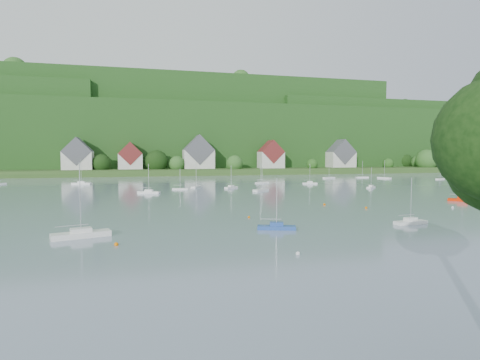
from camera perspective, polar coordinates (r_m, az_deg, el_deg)
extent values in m
cube|color=#2B4F1D|center=(219.80, -7.84, 1.38)|extent=(600.00, 60.00, 3.00)
cube|color=#174315|center=(294.47, -9.45, 5.55)|extent=(620.00, 160.00, 40.00)
cube|color=#174315|center=(290.85, -7.41, 7.17)|extent=(240.00, 130.00, 60.00)
cube|color=#174315|center=(329.47, 19.97, 5.52)|extent=(200.00, 110.00, 48.00)
sphere|color=#245A21|center=(258.22, 25.76, 2.65)|extent=(12.88, 12.88, 12.88)
sphere|color=black|center=(270.80, 23.01, 2.59)|extent=(10.46, 10.46, 10.46)
sphere|color=#224C16|center=(247.98, 20.95, 2.26)|extent=(6.45, 6.45, 6.45)
sphere|color=black|center=(275.55, 25.61, 2.55)|extent=(10.68, 10.68, 10.68)
sphere|color=black|center=(287.27, 30.56, 2.57)|extent=(12.85, 12.85, 12.85)
sphere|color=#245A21|center=(202.99, -9.27, 2.36)|extent=(8.19, 8.19, 8.19)
sphere|color=#245A21|center=(274.01, 26.41, 2.51)|extent=(10.50, 10.50, 10.50)
sphere|color=black|center=(268.63, 27.05, 2.31)|extent=(8.05, 8.05, 8.05)
sphere|color=#245A21|center=(206.47, -21.92, 2.01)|extent=(6.49, 6.49, 6.49)
sphere|color=#245A21|center=(221.93, 4.50, 2.84)|extent=(12.16, 12.16, 12.16)
sphere|color=#245A21|center=(203.73, -0.79, 2.46)|extent=(8.73, 8.73, 8.73)
sphere|color=black|center=(205.28, -19.70, 2.31)|extent=(9.32, 9.32, 9.32)
sphere|color=#224C16|center=(274.15, 27.79, 2.36)|extent=(8.84, 8.84, 8.84)
sphere|color=#224C16|center=(219.99, 10.56, 2.28)|extent=(6.24, 6.24, 6.24)
sphere|color=black|center=(241.06, 13.96, 2.50)|extent=(8.16, 8.16, 8.16)
sphere|color=#245A21|center=(269.69, 24.64, 2.38)|extent=(8.09, 8.09, 8.09)
sphere|color=black|center=(204.85, -12.18, 2.67)|extent=(11.92, 11.92, 11.92)
sphere|color=#224C16|center=(290.97, -26.46, 11.53)|extent=(10.29, 10.29, 10.29)
sphere|color=black|center=(276.48, -23.66, 11.92)|extent=(7.18, 7.18, 7.18)
sphere|color=#224C16|center=(284.99, -1.03, 13.80)|extent=(12.83, 12.83, 12.83)
sphere|color=#245A21|center=(265.66, -17.84, 14.19)|extent=(8.18, 8.18, 8.18)
sphere|color=#224C16|center=(303.19, -9.39, 13.14)|extent=(12.73, 12.73, 12.73)
sphere|color=#224C16|center=(288.15, 8.25, 13.60)|extent=(11.50, 11.50, 11.50)
sphere|color=#224C16|center=(309.24, 2.06, 13.06)|extent=(14.65, 14.65, 14.65)
sphere|color=#245A21|center=(262.22, 0.12, 14.66)|extent=(11.95, 11.95, 11.95)
sphere|color=#224C16|center=(298.18, 15.29, 13.12)|extent=(9.76, 9.76, 9.76)
sphere|color=#245A21|center=(297.68, -18.84, 12.97)|extent=(7.07, 7.07, 7.07)
sphere|color=black|center=(267.02, -9.75, 14.26)|extent=(8.21, 8.21, 8.21)
sphere|color=#245A21|center=(289.80, -14.04, 13.50)|extent=(12.24, 12.24, 12.24)
sphere|color=#245A21|center=(299.65, 14.03, 13.06)|extent=(9.00, 9.00, 9.00)
sphere|color=#245A21|center=(268.98, -30.20, 13.95)|extent=(13.65, 13.65, 13.65)
sphere|color=#224C16|center=(307.08, 10.40, 12.85)|extent=(8.03, 8.03, 8.03)
sphere|color=#245A21|center=(343.54, 22.09, 9.68)|extent=(9.52, 9.52, 9.52)
sphere|color=#245A21|center=(379.79, 29.02, 8.88)|extent=(9.12, 9.12, 9.12)
sphere|color=#245A21|center=(305.66, 10.25, 10.85)|extent=(14.97, 14.97, 14.97)
sphere|color=black|center=(311.27, 23.10, 10.24)|extent=(7.52, 7.52, 7.52)
sphere|color=#224C16|center=(295.01, 6.51, 10.97)|extent=(9.78, 9.78, 9.78)
sphere|color=#224C16|center=(310.67, 13.82, 10.59)|extent=(12.02, 12.02, 12.02)
sphere|color=black|center=(303.65, 18.59, 10.65)|extent=(11.57, 11.57, 11.57)
sphere|color=#224C16|center=(284.39, 17.38, 11.20)|extent=(12.65, 12.65, 12.65)
sphere|color=#245A21|center=(299.80, 20.16, 10.60)|extent=(8.28, 8.28, 8.28)
sphere|color=black|center=(343.40, 20.29, 9.66)|extent=(7.47, 7.47, 7.47)
sphere|color=#245A21|center=(294.94, 10.91, 10.92)|extent=(9.48, 9.48, 9.48)
sphere|color=black|center=(360.82, 22.50, 8.38)|extent=(8.43, 8.43, 8.43)
sphere|color=#224C16|center=(282.79, -17.51, 10.00)|extent=(12.01, 12.01, 12.01)
sphere|color=black|center=(335.40, 24.21, 8.87)|extent=(13.54, 13.54, 13.54)
sphere|color=black|center=(307.51, 13.84, 9.64)|extent=(15.08, 15.08, 15.08)
sphere|color=#245A21|center=(317.00, 10.83, 9.53)|extent=(15.99, 15.99, 15.99)
sphere|color=black|center=(293.06, -10.18, 10.01)|extent=(15.72, 15.72, 15.72)
sphere|color=#245A21|center=(402.35, 23.27, 7.99)|extent=(14.17, 14.17, 14.17)
sphere|color=#224C16|center=(290.08, -7.21, 9.92)|extent=(10.54, 10.54, 10.54)
sphere|color=black|center=(361.37, 31.71, 8.27)|extent=(14.14, 14.14, 14.14)
cube|color=beige|center=(207.78, -22.73, 2.66)|extent=(14.00, 10.00, 9.00)
cube|color=#515158|center=(207.77, -22.76, 3.90)|extent=(14.00, 10.40, 14.00)
cube|color=beige|center=(207.49, -15.80, 2.66)|extent=(12.00, 9.00, 8.00)
cube|color=maroon|center=(207.47, -15.82, 3.77)|extent=(12.00, 9.36, 12.00)
cube|color=beige|center=(208.34, -6.13, 3.06)|extent=(16.00, 11.00, 10.00)
cube|color=#515158|center=(208.35, -6.14, 4.44)|extent=(16.00, 11.44, 16.00)
cube|color=beige|center=(215.57, 4.55, 2.96)|extent=(13.00, 10.00, 9.00)
cube|color=maroon|center=(215.56, 4.56, 4.15)|extent=(13.00, 10.40, 13.00)
cube|color=beige|center=(237.30, 14.61, 2.92)|extent=(15.00, 10.00, 9.00)
cube|color=#515158|center=(237.29, 14.63, 4.00)|extent=(15.00, 10.40, 15.00)
cube|color=white|center=(52.24, -22.34, -7.47)|extent=(7.18, 3.89, 0.69)
cube|color=white|center=(52.13, -22.35, -6.82)|extent=(2.71, 2.01, 0.50)
cylinder|color=silver|center=(51.57, -22.47, -2.37)|extent=(0.10, 0.10, 8.65)
cylinder|color=silver|center=(51.88, -23.51, -6.17)|extent=(3.66, 1.20, 0.08)
cube|color=#284D9C|center=(53.80, 5.40, -6.98)|extent=(5.42, 3.01, 0.52)
cube|color=#284D9C|center=(53.70, 5.40, -6.44)|extent=(2.06, 1.54, 0.50)
cylinder|color=silver|center=(53.26, 5.42, -3.24)|extent=(0.10, 0.10, 6.53)
cylinder|color=silver|center=(53.58, 4.56, -5.75)|extent=(2.76, 0.97, 0.08)
cube|color=white|center=(62.77, 23.79, -5.75)|extent=(5.21, 1.87, 0.51)
cube|color=white|center=(62.69, 23.80, -5.29)|extent=(1.87, 1.15, 0.50)
cylinder|color=silver|center=(62.32, 23.87, -2.62)|extent=(0.10, 0.10, 6.38)
cylinder|color=silver|center=(62.08, 23.30, -4.76)|extent=(2.80, 0.33, 0.08)
cube|color=red|center=(98.59, 29.94, -2.58)|extent=(5.02, 5.39, 0.58)
cube|color=red|center=(98.53, 29.95, -2.27)|extent=(2.18, 2.26, 0.50)
cylinder|color=silver|center=(98.27, 30.01, -0.32)|extent=(0.10, 0.10, 7.20)
cylinder|color=silver|center=(98.55, 29.46, -1.87)|extent=(2.15, 2.43, 0.08)
sphere|color=orange|center=(63.29, 1.32, -5.59)|extent=(0.40, 0.40, 0.40)
sphere|color=silver|center=(40.75, 8.52, -10.85)|extent=(0.47, 0.47, 0.47)
sphere|color=orange|center=(78.06, 18.07, -4.00)|extent=(0.47, 0.47, 0.47)
sphere|color=orange|center=(80.86, 12.31, -3.65)|extent=(0.50, 0.50, 0.50)
sphere|color=silver|center=(85.45, 28.80, -3.63)|extent=(0.46, 0.46, 0.46)
sphere|color=orange|center=(46.49, -17.74, -9.17)|extent=(0.47, 0.47, 0.47)
cube|color=white|center=(109.96, 3.09, -1.49)|extent=(5.63, 5.06, 0.59)
cylinder|color=silver|center=(109.67, 3.10, 0.60)|extent=(0.10, 0.10, 7.42)
cylinder|color=silver|center=(109.12, 2.83, -0.89)|extent=(2.57, 2.14, 0.08)
cube|color=white|center=(182.52, 27.36, 0.15)|extent=(4.93, 2.84, 0.48)
cylinder|color=silver|center=(182.38, 27.39, 1.15)|extent=(0.10, 0.10, 5.95)
cylinder|color=silver|center=(181.84, 27.27, 0.50)|extent=(2.49, 0.94, 0.08)
cube|color=white|center=(145.03, -22.31, -0.49)|extent=(6.69, 3.15, 0.65)
cube|color=white|center=(144.99, -22.31, -0.27)|extent=(2.48, 1.72, 0.50)
cylinder|color=silver|center=(144.80, -22.35, 1.22)|extent=(0.10, 0.10, 8.06)
cylinder|color=silver|center=(145.30, -22.68, -0.01)|extent=(3.48, 0.84, 0.08)
cube|color=white|center=(173.48, 12.96, 0.32)|extent=(6.34, 3.78, 0.61)
cylinder|color=silver|center=(173.29, 12.98, 1.69)|extent=(0.10, 0.10, 7.67)
cylinder|color=silver|center=(172.73, 12.76, 0.71)|extent=(3.18, 1.27, 0.08)
cube|color=white|center=(126.85, 18.72, -1.01)|extent=(4.45, 4.00, 0.47)
cube|color=white|center=(126.81, 18.72, -0.80)|extent=(1.85, 1.75, 0.50)
cylinder|color=silver|center=(126.64, 18.75, 0.41)|extent=(0.10, 0.10, 5.86)
cylinder|color=silver|center=(126.10, 18.63, -0.52)|extent=(2.04, 1.70, 0.08)
cube|color=white|center=(115.38, -8.80, -1.31)|extent=(4.82, 2.34, 0.46)
cylinder|color=silver|center=(115.15, -8.81, 0.24)|extent=(0.10, 0.10, 5.81)
cylinder|color=silver|center=(115.39, -9.15, -0.75)|extent=(2.50, 0.67, 0.08)
cube|color=white|center=(121.71, -6.45, -1.01)|extent=(4.08, 5.64, 0.56)
cylinder|color=silver|center=(121.46, -6.47, 0.76)|extent=(0.10, 0.10, 6.98)
cylinder|color=silver|center=(120.85, -6.60, -0.49)|extent=(1.56, 2.72, 0.08)
cube|color=white|center=(119.05, -1.31, -1.11)|extent=(4.83, 4.42, 0.51)
cube|color=white|center=(119.01, -1.31, -0.86)|extent=(2.02, 1.93, 0.50)
cylinder|color=silver|center=(118.81, -1.32, 0.56)|extent=(0.10, 0.10, 6.41)
cylinder|color=silver|center=(118.35, -1.54, -0.57)|extent=(2.19, 1.89, 0.08)
cube|color=white|center=(105.81, -13.27, -1.78)|extent=(6.06, 3.59, 0.59)
cube|color=white|center=(105.76, -13.27, -1.49)|extent=(2.32, 1.79, 0.50)
cylinder|color=silver|center=(105.51, -13.30, 0.35)|extent=(0.10, 0.10, 7.32)
cylinder|color=silver|center=(106.01, -13.72, -1.13)|extent=(3.04, 1.21, 0.08)
cube|color=white|center=(181.93, 17.55, 0.39)|extent=(5.73, 1.74, 0.57)
cylinder|color=silver|center=(181.76, 17.57, 1.60)|extent=(0.10, 0.10, 7.12)
cylinder|color=silver|center=(181.44, 17.32, 0.76)|extent=(3.13, 0.16, 0.08)
cube|color=white|center=(179.43, 20.46, 0.29)|extent=(3.97, 6.19, 0.60)
cylinder|color=silver|center=(179.25, 20.49, 1.59)|extent=(0.10, 0.10, 7.52)
cylinder|color=silver|center=(179.84, 20.23, 0.69)|extent=(1.41, 3.06, 0.08)
cube|color=white|center=(138.80, 10.23, -0.48)|extent=(5.36, 2.37, 0.52)
cube|color=white|center=(138.77, 10.23, -0.27)|extent=(1.97, 1.33, 0.50)
cylinder|color=silver|center=(138.60, 10.24, 0.97)|extent=(0.10, 0.10, 6.48)
cylinder|color=silver|center=(138.54, 9.92, 0.00)|extent=(2.82, 0.60, 0.08)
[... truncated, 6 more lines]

